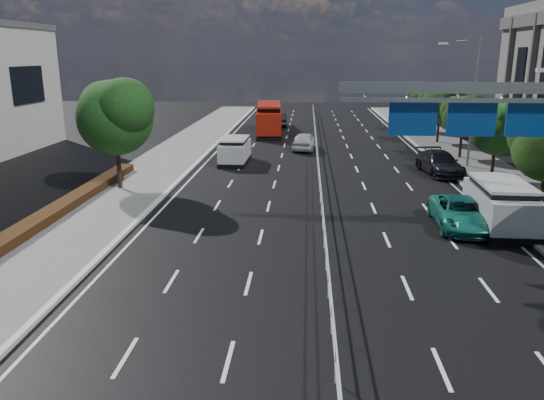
{
  "coord_description": "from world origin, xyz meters",
  "views": [
    {
      "loc": [
        -0.81,
        -12.39,
        7.89
      ],
      "look_at": [
        -2.12,
        7.57,
        2.4
      ],
      "focal_mm": 35.0,
      "sensor_mm": 36.0,
      "label": 1
    }
  ],
  "objects_px": {
    "near_car_dark": "(280,120)",
    "parked_car_teal": "(461,213)",
    "pedestrian_a": "(538,211)",
    "pedestrian_b": "(528,207)",
    "red_bus": "(269,118)",
    "silver_minivan": "(500,205)",
    "overhead_gantry": "(491,113)",
    "white_minivan": "(235,151)",
    "near_car_silver": "(304,141)",
    "parked_car_dark": "(440,163)"
  },
  "relations": [
    {
      "from": "near_car_silver",
      "to": "silver_minivan",
      "type": "height_order",
      "value": "silver_minivan"
    },
    {
      "from": "near_car_dark",
      "to": "pedestrian_b",
      "type": "xyz_separation_m",
      "value": [
        13.68,
        -35.66,
        0.19
      ]
    },
    {
      "from": "white_minivan",
      "to": "pedestrian_b",
      "type": "distance_m",
      "value": 21.29
    },
    {
      "from": "white_minivan",
      "to": "red_bus",
      "type": "bearing_deg",
      "value": 86.32
    },
    {
      "from": "silver_minivan",
      "to": "near_car_silver",
      "type": "bearing_deg",
      "value": 116.69
    },
    {
      "from": "near_car_dark",
      "to": "pedestrian_b",
      "type": "bearing_deg",
      "value": 107.45
    },
    {
      "from": "red_bus",
      "to": "pedestrian_b",
      "type": "xyz_separation_m",
      "value": [
        14.47,
        -29.91,
        -0.67
      ]
    },
    {
      "from": "near_car_dark",
      "to": "silver_minivan",
      "type": "height_order",
      "value": "silver_minivan"
    },
    {
      "from": "parked_car_teal",
      "to": "pedestrian_b",
      "type": "bearing_deg",
      "value": 10.72
    },
    {
      "from": "overhead_gantry",
      "to": "parked_car_dark",
      "type": "xyz_separation_m",
      "value": [
        1.56,
        13.82,
        -4.85
      ]
    },
    {
      "from": "white_minivan",
      "to": "pedestrian_a",
      "type": "bearing_deg",
      "value": -43.01
    },
    {
      "from": "red_bus",
      "to": "silver_minivan",
      "type": "height_order",
      "value": "red_bus"
    },
    {
      "from": "parked_car_dark",
      "to": "pedestrian_a",
      "type": "distance_m",
      "value": 12.83
    },
    {
      "from": "overhead_gantry",
      "to": "pedestrian_a",
      "type": "distance_m",
      "value": 5.42
    },
    {
      "from": "white_minivan",
      "to": "near_car_dark",
      "type": "height_order",
      "value": "white_minivan"
    },
    {
      "from": "overhead_gantry",
      "to": "parked_car_teal",
      "type": "bearing_deg",
      "value": 97.02
    },
    {
      "from": "pedestrian_a",
      "to": "pedestrian_b",
      "type": "bearing_deg",
      "value": -115.42
    },
    {
      "from": "near_car_silver",
      "to": "near_car_dark",
      "type": "relative_size",
      "value": 0.98
    },
    {
      "from": "red_bus",
      "to": "pedestrian_b",
      "type": "bearing_deg",
      "value": -67.99
    },
    {
      "from": "near_car_dark",
      "to": "parked_car_dark",
      "type": "distance_m",
      "value": 27.2
    },
    {
      "from": "near_car_silver",
      "to": "parked_car_teal",
      "type": "relative_size",
      "value": 0.89
    },
    {
      "from": "pedestrian_a",
      "to": "pedestrian_b",
      "type": "xyz_separation_m",
      "value": [
        0.14,
        1.38,
        -0.19
      ]
    },
    {
      "from": "parked_car_teal",
      "to": "red_bus",
      "type": "bearing_deg",
      "value": 112.21
    },
    {
      "from": "pedestrian_b",
      "to": "parked_car_teal",
      "type": "bearing_deg",
      "value": 40.67
    },
    {
      "from": "overhead_gantry",
      "to": "red_bus",
      "type": "relative_size",
      "value": 0.98
    },
    {
      "from": "silver_minivan",
      "to": "pedestrian_a",
      "type": "height_order",
      "value": "silver_minivan"
    },
    {
      "from": "parked_car_teal",
      "to": "parked_car_dark",
      "type": "height_order",
      "value": "parked_car_dark"
    },
    {
      "from": "red_bus",
      "to": "near_car_silver",
      "type": "xyz_separation_m",
      "value": [
        3.74,
        -9.66,
        -0.85
      ]
    },
    {
      "from": "pedestrian_b",
      "to": "overhead_gantry",
      "type": "bearing_deg",
      "value": 71.13
    },
    {
      "from": "overhead_gantry",
      "to": "pedestrian_b",
      "type": "xyz_separation_m",
      "value": [
        3.0,
        2.45,
        -4.67
      ]
    },
    {
      "from": "silver_minivan",
      "to": "parked_car_teal",
      "type": "height_order",
      "value": "silver_minivan"
    },
    {
      "from": "silver_minivan",
      "to": "pedestrian_b",
      "type": "height_order",
      "value": "silver_minivan"
    },
    {
      "from": "near_car_dark",
      "to": "parked_car_teal",
      "type": "distance_m",
      "value": 37.64
    },
    {
      "from": "overhead_gantry",
      "to": "parked_car_dark",
      "type": "bearing_deg",
      "value": 83.56
    },
    {
      "from": "overhead_gantry",
      "to": "white_minivan",
      "type": "xyz_separation_m",
      "value": [
        -12.92,
        16.6,
        -4.66
      ]
    },
    {
      "from": "white_minivan",
      "to": "near_car_dark",
      "type": "relative_size",
      "value": 0.99
    },
    {
      "from": "near_car_silver",
      "to": "parked_car_teal",
      "type": "xyz_separation_m",
      "value": [
        7.5,
        -20.75,
        -0.06
      ]
    },
    {
      "from": "overhead_gantry",
      "to": "parked_car_teal",
      "type": "distance_m",
      "value": 5.29
    },
    {
      "from": "red_bus",
      "to": "pedestrian_b",
      "type": "distance_m",
      "value": 33.24
    },
    {
      "from": "parked_car_teal",
      "to": "pedestrian_b",
      "type": "xyz_separation_m",
      "value": [
        3.24,
        0.5,
        0.24
      ]
    },
    {
      "from": "parked_car_dark",
      "to": "red_bus",
      "type": "bearing_deg",
      "value": 118.27
    },
    {
      "from": "parked_car_teal",
      "to": "pedestrian_b",
      "type": "relative_size",
      "value": 3.16
    },
    {
      "from": "pedestrian_a",
      "to": "red_bus",
      "type": "bearing_deg",
      "value": -85.16
    },
    {
      "from": "near_car_dark",
      "to": "parked_car_teal",
      "type": "relative_size",
      "value": 0.9
    },
    {
      "from": "overhead_gantry",
      "to": "parked_car_dark",
      "type": "relative_size",
      "value": 1.96
    },
    {
      "from": "pedestrian_a",
      "to": "parked_car_teal",
      "type": "bearing_deg",
      "value": -35.63
    },
    {
      "from": "overhead_gantry",
      "to": "silver_minivan",
      "type": "distance_m",
      "value": 5.19
    },
    {
      "from": "silver_minivan",
      "to": "red_bus",
      "type": "bearing_deg",
      "value": 115.71
    },
    {
      "from": "white_minivan",
      "to": "parked_car_teal",
      "type": "xyz_separation_m",
      "value": [
        12.68,
        -14.65,
        -0.25
      ]
    },
    {
      "from": "white_minivan",
      "to": "overhead_gantry",
      "type": "bearing_deg",
      "value": -50.57
    }
  ]
}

